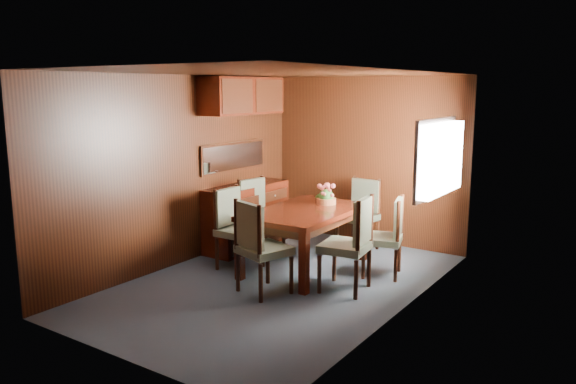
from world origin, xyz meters
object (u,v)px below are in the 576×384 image
Objects in this scene: chair_right_near at (352,239)px; chair_head at (258,243)px; dining_table at (305,218)px; sideboard at (247,216)px; chair_left_near at (235,223)px; flower_centerpiece at (326,194)px.

chair_right_near reaches higher than chair_head.
chair_head reaches higher than dining_table.
sideboard is at bearing 62.22° from chair_right_near.
sideboard is 1.29m from dining_table.
dining_table is at bearing 109.92° from chair_head.
chair_head is at bearing -48.04° from sideboard.
sideboard is at bearing 161.61° from dining_table.
dining_table is at bearing 119.04° from chair_left_near.
chair_head is at bearing -90.33° from flower_centerpiece.
chair_head reaches higher than flower_centerpiece.
chair_head is (-0.80, -0.66, -0.01)m from chair_right_near.
chair_right_near is 1.15m from flower_centerpiece.
sideboard reaches higher than dining_table.
chair_left_near is 0.95× the size of chair_right_near.
chair_right_near is at bearing 92.11° from chair_left_near.
flower_centerpiece is (0.01, 1.44, 0.31)m from chair_head.
sideboard is 1.30× the size of chair_right_near.
chair_left_near is 1.23m from flower_centerpiece.
sideboard is at bearing -151.16° from chair_left_near.
dining_table is 1.62× the size of chair_left_near.
chair_left_near is at bearing -151.80° from dining_table.
chair_right_near reaches higher than flower_centerpiece.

